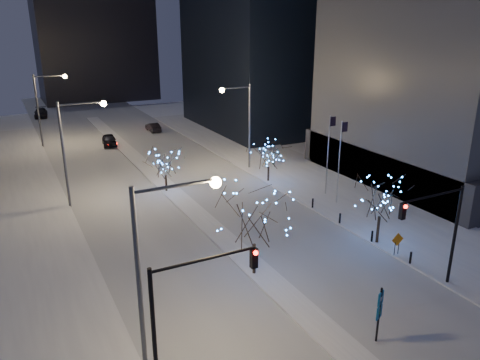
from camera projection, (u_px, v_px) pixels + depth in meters
ground at (331, 338)px, 26.12m from camera, size 160.00×160.00×0.00m
road at (148, 170)px, 55.55m from camera, size 20.00×130.00×0.02m
median at (161, 181)px, 51.33m from camera, size 2.00×80.00×0.15m
east_sidewalk at (327, 188)px, 49.42m from camera, size 10.00×90.00×0.15m
west_sidewalk at (31, 245)px, 36.84m from camera, size 8.00×90.00×0.15m
plinth at (468, 153)px, 55.36m from camera, size 30.00×24.00×4.00m
horizon_block at (91, 0)px, 99.31m from camera, size 24.00×14.00×42.00m
street_lamp_w_near at (159, 254)px, 21.82m from camera, size 4.40×0.56×10.00m
street_lamp_w_mid at (74, 139)px, 42.85m from camera, size 4.40×0.56×10.00m
street_lamp_w_far at (45, 100)px, 63.88m from camera, size 4.40×0.56×10.00m
street_lamp_east at (243, 116)px, 53.64m from camera, size 3.90×0.56×10.00m
traffic_signal_west at (186, 305)px, 20.91m from camera, size 5.26×0.43×7.00m
traffic_signal_east at (440, 223)px, 29.30m from camera, size 5.26×0.43×7.00m
flagpoles at (334, 153)px, 44.87m from camera, size 1.35×2.60×8.00m
bollards at (355, 227)px, 38.76m from camera, size 0.16×12.16×0.90m
car_near at (109, 140)px, 66.05m from camera, size 2.45×4.82×1.57m
car_mid at (153, 127)px, 74.66m from camera, size 1.49×4.14×1.36m
car_far at (41, 113)px, 85.59m from camera, size 2.78×5.61×1.57m
holiday_tree_median_near at (255, 217)px, 31.23m from camera, size 5.51×5.51×6.59m
holiday_tree_median_far at (165, 162)px, 47.36m from camera, size 4.17×4.17×4.71m
holiday_tree_plaza_near at (381, 198)px, 35.93m from camera, size 5.17×5.17×5.56m
holiday_tree_plaza_far at (269, 154)px, 50.42m from camera, size 5.05×5.05×4.81m
wayfinding_sign at (380, 309)px, 25.19m from camera, size 0.58×0.32×3.38m
construction_sign at (397, 242)px, 34.80m from camera, size 1.07×0.12×1.76m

